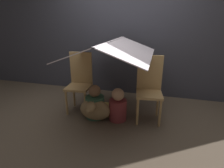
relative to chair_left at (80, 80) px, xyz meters
The scene contains 9 objects.
ground_plane 0.82m from the chair_left, 24.82° to the right, with size 8.80×8.80×0.00m, color brown.
wall_back 1.34m from the chair_left, 59.50° to the left, with size 7.00×0.05×2.50m.
chair_left is the anchor object (origin of this frame).
chair_right 1.13m from the chair_left, ahead, with size 0.42×0.42×0.98m.
sheet_canopy 0.81m from the chair_left, ahead, with size 1.14×1.50×0.22m.
person_front 0.49m from the chair_left, 30.82° to the right, with size 0.29×0.29×0.54m.
person_second 0.78m from the chair_left, 14.57° to the right, with size 0.27×0.27×0.51m.
dog 0.58m from the chair_left, 39.64° to the right, with size 0.48×0.41×0.40m.
floor_cushion 0.66m from the chair_left, ahead, with size 0.43×0.34×0.10m.
Camera 1 is at (0.66, -2.25, 1.43)m, focal length 28.00 mm.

